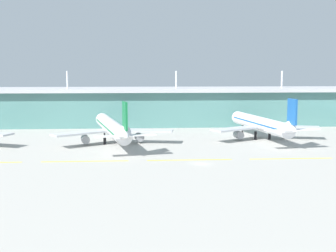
% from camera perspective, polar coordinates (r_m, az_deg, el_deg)
% --- Properties ---
extents(ground_plane, '(600.00, 600.00, 0.00)m').
position_cam_1_polar(ground_plane, '(141.82, 4.26, -4.83)').
color(ground_plane, '#A8A59E').
extents(terminal_building, '(288.00, 34.00, 28.78)m').
position_cam_1_polar(terminal_building, '(240.55, 0.94, 2.57)').
color(terminal_building, slate).
rests_on(terminal_building, ground).
extents(airliner_near_middle, '(47.75, 68.33, 18.90)m').
position_cam_1_polar(airliner_near_middle, '(180.45, -7.13, -0.20)').
color(airliner_near_middle, silver).
rests_on(airliner_near_middle, ground).
extents(airliner_far_middle, '(48.21, 62.31, 18.90)m').
position_cam_1_polar(airliner_far_middle, '(194.71, 11.78, 0.24)').
color(airliner_far_middle, white).
rests_on(airliner_far_middle, ground).
extents(taxiway_stripe_mid_west, '(28.00, 0.70, 0.04)m').
position_cam_1_polar(taxiway_stripe_mid_west, '(147.82, -10.50, -4.43)').
color(taxiway_stripe_mid_west, yellow).
rests_on(taxiway_stripe_mid_west, ground).
extents(taxiway_stripe_centre, '(28.00, 0.70, 0.04)m').
position_cam_1_polar(taxiway_stripe_centre, '(147.69, 2.76, -4.33)').
color(taxiway_stripe_centre, yellow).
rests_on(taxiway_stripe_centre, ground).
extents(taxiway_stripe_mid_east, '(28.00, 0.70, 0.04)m').
position_cam_1_polar(taxiway_stripe_mid_east, '(155.19, 15.36, -4.02)').
color(taxiway_stripe_mid_east, yellow).
rests_on(taxiway_stripe_mid_east, ground).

